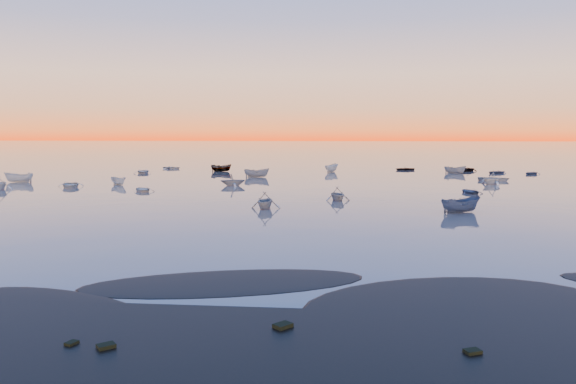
# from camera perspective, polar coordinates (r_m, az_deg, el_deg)

# --- Properties ---
(ground) EXTENTS (600.00, 600.00, 0.00)m
(ground) POSITION_cam_1_polar(r_m,az_deg,el_deg) (125.68, 1.91, 2.86)
(ground) COLOR #675B56
(ground) RESTS_ON ground
(mud_lobes) EXTENTS (140.00, 6.00, 0.07)m
(mud_lobes) POSITION_cam_1_polar(r_m,az_deg,el_deg) (26.50, -12.32, -9.84)
(mud_lobes) COLOR black
(mud_lobes) RESTS_ON ground
(moored_fleet) EXTENTS (124.00, 58.00, 1.20)m
(moored_fleet) POSITION_cam_1_polar(r_m,az_deg,el_deg) (78.96, -0.26, 0.90)
(moored_fleet) COLOR #BCBBB7
(moored_fleet) RESTS_ON ground
(boat_near_left) EXTENTS (4.80, 3.50, 1.11)m
(boat_near_left) POSITION_cam_1_polar(r_m,az_deg,el_deg) (78.30, -21.22, 0.44)
(boat_near_left) COLOR #BCBBB7
(boat_near_left) RESTS_ON ground
(boat_near_center) EXTENTS (3.40, 4.47, 1.43)m
(boat_near_center) POSITION_cam_1_polar(r_m,az_deg,el_deg) (52.69, 17.10, -2.01)
(boat_near_center) COLOR #334462
(boat_near_center) RESTS_ON ground
(boat_near_right) EXTENTS (3.60, 1.73, 1.24)m
(boat_near_right) POSITION_cam_1_polar(r_m,az_deg,el_deg) (53.04, -2.32, -1.69)
(boat_near_right) COLOR gray
(boat_near_right) RESTS_ON ground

